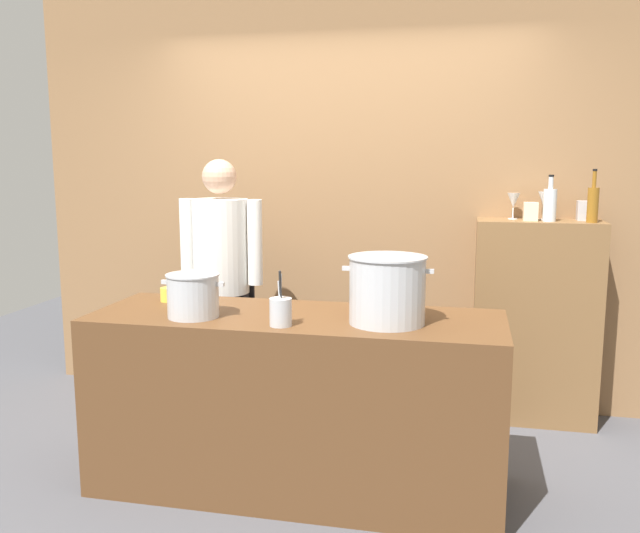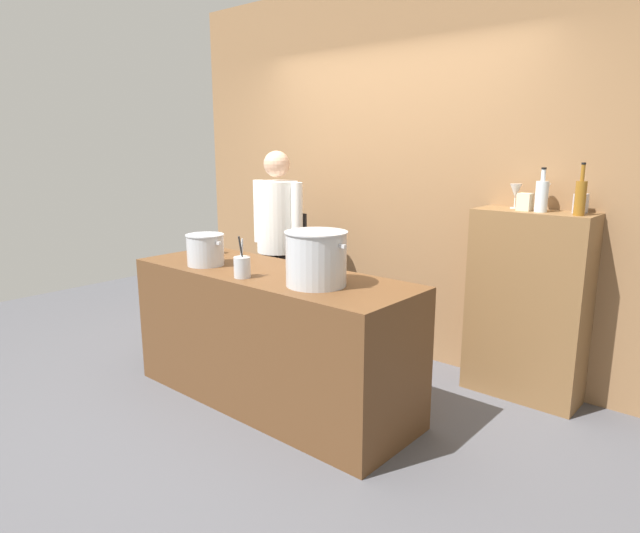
% 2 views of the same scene
% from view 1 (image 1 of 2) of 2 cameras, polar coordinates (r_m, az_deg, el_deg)
% --- Properties ---
extents(ground_plane, '(8.00, 8.00, 0.00)m').
position_cam_1_polar(ground_plane, '(3.66, -1.98, -17.98)').
color(ground_plane, '#4C4C51').
extents(brick_back_panel, '(4.40, 0.10, 3.00)m').
position_cam_1_polar(brick_back_panel, '(4.62, 2.28, 7.09)').
color(brick_back_panel, olive).
rests_on(brick_back_panel, ground_plane).
extents(prep_counter, '(2.04, 0.70, 0.90)m').
position_cam_1_polar(prep_counter, '(3.47, -2.02, -11.36)').
color(prep_counter, brown).
rests_on(prep_counter, ground_plane).
extents(bar_cabinet, '(0.76, 0.32, 1.29)m').
position_cam_1_polar(bar_cabinet, '(4.48, 17.72, -4.50)').
color(bar_cabinet, brown).
rests_on(bar_cabinet, ground_plane).
extents(chef, '(0.53, 0.36, 1.66)m').
position_cam_1_polar(chef, '(4.23, -8.29, -0.50)').
color(chef, black).
rests_on(chef, ground_plane).
extents(stockpot_large, '(0.43, 0.37, 0.32)m').
position_cam_1_polar(stockpot_large, '(3.16, 5.70, -1.97)').
color(stockpot_large, '#B7BABF').
rests_on(stockpot_large, prep_counter).
extents(stockpot_small, '(0.32, 0.26, 0.21)m').
position_cam_1_polar(stockpot_small, '(3.34, -10.68, -2.41)').
color(stockpot_small, '#B7BABF').
rests_on(stockpot_small, prep_counter).
extents(utensil_crock, '(0.10, 0.10, 0.26)m').
position_cam_1_polar(utensil_crock, '(3.12, -3.34, -3.79)').
color(utensil_crock, '#B7BABF').
rests_on(utensil_crock, prep_counter).
extents(butter_jar, '(0.09, 0.09, 0.07)m').
position_cam_1_polar(butter_jar, '(3.74, -12.66, -2.32)').
color(butter_jar, yellow).
rests_on(butter_jar, prep_counter).
extents(wine_bottle_amber, '(0.07, 0.07, 0.32)m').
position_cam_1_polar(wine_bottle_amber, '(4.34, 22.05, 4.96)').
color(wine_bottle_amber, '#8C5919').
rests_on(wine_bottle_amber, bar_cabinet).
extents(wine_bottle_clear, '(0.08, 0.08, 0.28)m').
position_cam_1_polar(wine_bottle_clear, '(4.34, 18.84, 5.03)').
color(wine_bottle_clear, silver).
rests_on(wine_bottle_clear, bar_cabinet).
extents(wine_glass_short, '(0.08, 0.08, 0.18)m').
position_cam_1_polar(wine_glass_short, '(4.44, 18.41, 5.34)').
color(wine_glass_short, silver).
rests_on(wine_glass_short, bar_cabinet).
extents(wine_glass_tall, '(0.08, 0.08, 0.16)m').
position_cam_1_polar(wine_glass_tall, '(4.42, 16.03, 5.33)').
color(wine_glass_tall, silver).
rests_on(wine_glass_tall, bar_cabinet).
extents(spice_tin_silver, '(0.08, 0.08, 0.12)m').
position_cam_1_polar(spice_tin_silver, '(4.47, 21.36, 4.42)').
color(spice_tin_silver, '#B2B2B7').
rests_on(spice_tin_silver, bar_cabinet).
extents(spice_tin_cream, '(0.08, 0.08, 0.11)m').
position_cam_1_polar(spice_tin_cream, '(4.35, 17.36, 4.46)').
color(spice_tin_cream, beige).
rests_on(spice_tin_cream, bar_cabinet).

